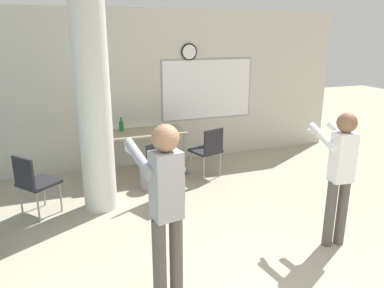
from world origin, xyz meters
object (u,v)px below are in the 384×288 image
at_px(person_playing_front, 165,202).
at_px(chair_table_front, 163,168).
at_px(person_playing_side, 340,169).
at_px(chair_table_right, 208,148).
at_px(folding_table, 142,135).
at_px(chair_near_pillar, 34,181).
at_px(bottle_on_table, 121,126).

bearing_deg(person_playing_front, chair_table_front, 74.70).
bearing_deg(person_playing_side, person_playing_front, -173.12).
height_order(chair_table_right, person_playing_side, person_playing_side).
relative_size(chair_table_right, person_playing_front, 0.51).
height_order(folding_table, chair_table_right, chair_table_right).
bearing_deg(person_playing_side, chair_table_right, 102.78).
height_order(chair_table_front, chair_table_right, same).
height_order(chair_table_front, person_playing_front, person_playing_front).
distance_m(folding_table, chair_table_front, 1.17).
bearing_deg(chair_table_right, chair_near_pillar, -169.31).
bearing_deg(person_playing_front, bottle_on_table, 86.48).
relative_size(chair_near_pillar, chair_table_right, 1.00).
distance_m(chair_table_right, person_playing_front, 3.16).
distance_m(bottle_on_table, person_playing_side, 3.65).
xyz_separation_m(bottle_on_table, chair_near_pillar, (-1.39, -1.17, -0.35)).
distance_m(folding_table, person_playing_side, 3.37).
distance_m(bottle_on_table, chair_table_front, 1.39).
height_order(bottle_on_table, chair_table_front, bottle_on_table).
bearing_deg(chair_table_front, chair_table_right, 33.55).
bearing_deg(folding_table, person_playing_front, -99.26).
bearing_deg(person_playing_front, folding_table, 80.74).
relative_size(bottle_on_table, chair_table_front, 0.28).
height_order(chair_table_front, chair_near_pillar, same).
height_order(chair_near_pillar, person_playing_side, person_playing_side).
distance_m(chair_near_pillar, chair_table_right, 2.77).
distance_m(person_playing_front, person_playing_side, 2.12).
bearing_deg(person_playing_side, chair_table_front, 130.25).
distance_m(folding_table, chair_table_right, 1.15).
bearing_deg(person_playing_front, person_playing_side, 6.88).
relative_size(bottle_on_table, person_playing_front, 0.14).
height_order(bottle_on_table, person_playing_side, person_playing_side).
bearing_deg(person_playing_front, chair_table_right, 60.39).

